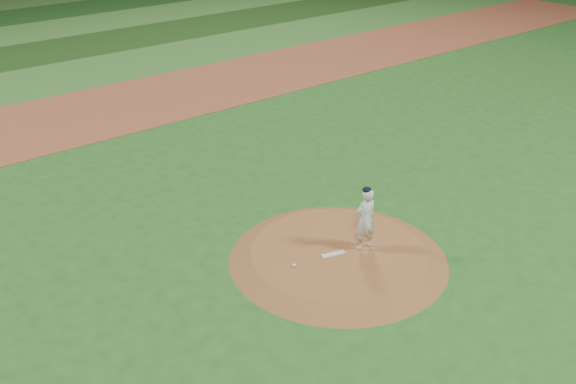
{
  "coord_description": "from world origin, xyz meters",
  "views": [
    {
      "loc": [
        -9.57,
        -9.8,
        8.87
      ],
      "look_at": [
        0.0,
        2.0,
        1.1
      ],
      "focal_mm": 40.0,
      "sensor_mm": 36.0,
      "label": 1
    }
  ],
  "objects_px": {
    "rosin_bag": "(294,265)",
    "pitcher_on_mound": "(365,218)",
    "pitching_rubber": "(333,254)",
    "pitchers_mound": "(338,255)"
  },
  "relations": [
    {
      "from": "pitcher_on_mound",
      "to": "pitchers_mound",
      "type": "bearing_deg",
      "value": 153.12
    },
    {
      "from": "rosin_bag",
      "to": "pitcher_on_mound",
      "type": "xyz_separation_m",
      "value": [
        1.9,
        -0.45,
        0.81
      ]
    },
    {
      "from": "pitching_rubber",
      "to": "rosin_bag",
      "type": "relative_size",
      "value": 5.89
    },
    {
      "from": "pitching_rubber",
      "to": "pitcher_on_mound",
      "type": "relative_size",
      "value": 0.36
    },
    {
      "from": "rosin_bag",
      "to": "pitcher_on_mound",
      "type": "bearing_deg",
      "value": -13.3
    },
    {
      "from": "rosin_bag",
      "to": "pitchers_mound",
      "type": "bearing_deg",
      "value": -6.52
    },
    {
      "from": "pitchers_mound",
      "to": "pitching_rubber",
      "type": "relative_size",
      "value": 8.94
    },
    {
      "from": "pitching_rubber",
      "to": "rosin_bag",
      "type": "bearing_deg",
      "value": -174.77
    },
    {
      "from": "pitching_rubber",
      "to": "rosin_bag",
      "type": "xyz_separation_m",
      "value": [
        -1.07,
        0.22,
        0.01
      ]
    },
    {
      "from": "pitchers_mound",
      "to": "pitching_rubber",
      "type": "height_order",
      "value": "pitching_rubber"
    }
  ]
}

